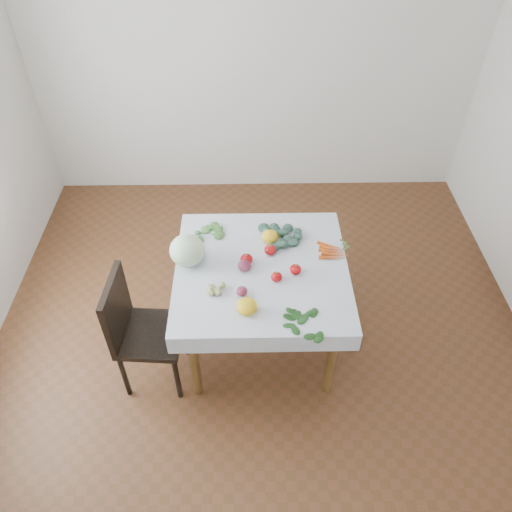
{
  "coord_description": "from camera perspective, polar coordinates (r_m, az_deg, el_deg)",
  "views": [
    {
      "loc": [
        -0.08,
        -2.29,
        3.05
      ],
      "look_at": [
        -0.04,
        0.04,
        0.82
      ],
      "focal_mm": 35.0,
      "sensor_mm": 36.0,
      "label": 1
    }
  ],
  "objects": [
    {
      "name": "carrot_bunch",
      "position": [
        3.37,
        8.77,
        0.5
      ],
      "size": [
        0.19,
        0.19,
        0.03
      ],
      "color": "orange",
      "rests_on": "tablecloth"
    },
    {
      "name": "tomato_b",
      "position": [
        3.2,
        4.53,
        -1.53
      ],
      "size": [
        0.09,
        0.09,
        0.06
      ],
      "primitive_type": "ellipsoid",
      "rotation": [
        0.0,
        0.0,
        -0.2
      ],
      "color": "red",
      "rests_on": "tablecloth"
    },
    {
      "name": "back_wall",
      "position": [
        4.62,
        -0.0,
        22.06
      ],
      "size": [
        4.0,
        0.04,
        2.7
      ],
      "primitive_type": "cube",
      "color": "silver",
      "rests_on": "ground"
    },
    {
      "name": "ground",
      "position": [
        3.82,
        0.56,
        -9.4
      ],
      "size": [
        4.0,
        4.0,
        0.0
      ],
      "primitive_type": "plane",
      "color": "brown"
    },
    {
      "name": "basil_bunch",
      "position": [
        2.94,
        5.63,
        -7.76
      ],
      "size": [
        0.3,
        0.21,
        0.01
      ],
      "color": "#1D4F18",
      "rests_on": "tablecloth"
    },
    {
      "name": "tomato_a",
      "position": [
        3.25,
        -1.09,
        -0.38
      ],
      "size": [
        0.09,
        0.09,
        0.07
      ],
      "primitive_type": "ellipsoid",
      "rotation": [
        0.0,
        0.0,
        0.13
      ],
      "color": "red",
      "rests_on": "tablecloth"
    },
    {
      "name": "chair",
      "position": [
        3.32,
        -13.5,
        -7.8
      ],
      "size": [
        0.44,
        0.44,
        0.91
      ],
      "color": "black",
      "rests_on": "ground"
    },
    {
      "name": "heirloom_back",
      "position": [
        3.41,
        1.62,
        2.26
      ],
      "size": [
        0.15,
        0.15,
        0.08
      ],
      "primitive_type": "ellipsoid",
      "rotation": [
        0.0,
        0.0,
        0.42
      ],
      "color": "yellow",
      "rests_on": "tablecloth"
    },
    {
      "name": "onion_a",
      "position": [
        3.21,
        -1.33,
        -1.13
      ],
      "size": [
        0.1,
        0.1,
        0.07
      ],
      "primitive_type": "ellipsoid",
      "rotation": [
        0.0,
        0.0,
        -0.14
      ],
      "color": "#55182E",
      "rests_on": "tablecloth"
    },
    {
      "name": "onion_b",
      "position": [
        3.06,
        -1.64,
        -4.05
      ],
      "size": [
        0.07,
        0.07,
        0.06
      ],
      "primitive_type": "ellipsoid",
      "rotation": [
        0.0,
        0.0,
        0.01
      ],
      "color": "#55182E",
      "rests_on": "tablecloth"
    },
    {
      "name": "tomato_d",
      "position": [
        3.14,
        2.35,
        -2.4
      ],
      "size": [
        0.1,
        0.1,
        0.06
      ],
      "primitive_type": "ellipsoid",
      "rotation": [
        0.0,
        0.0,
        0.43
      ],
      "color": "red",
      "rests_on": "tablecloth"
    },
    {
      "name": "heirloom_front",
      "position": [
        2.96,
        -1.04,
        -5.78
      ],
      "size": [
        0.16,
        0.16,
        0.09
      ],
      "primitive_type": "ellipsoid",
      "rotation": [
        0.0,
        0.0,
        -0.31
      ],
      "color": "yellow",
      "rests_on": "tablecloth"
    },
    {
      "name": "tablecloth",
      "position": [
        3.25,
        0.65,
        -1.38
      ],
      "size": [
        1.12,
        1.12,
        0.01
      ],
      "primitive_type": "cube",
      "color": "white",
      "rests_on": "table"
    },
    {
      "name": "kale_bunch",
      "position": [
        3.44,
        2.94,
        2.26
      ],
      "size": [
        0.3,
        0.24,
        0.04
      ],
      "color": "#325344",
      "rests_on": "tablecloth"
    },
    {
      "name": "tomato_c",
      "position": [
        3.32,
        1.62,
        0.72
      ],
      "size": [
        0.09,
        0.09,
        0.07
      ],
      "primitive_type": "ellipsoid",
      "rotation": [
        0.0,
        0.0,
        0.2
      ],
      "color": "red",
      "rests_on": "tablecloth"
    },
    {
      "name": "table",
      "position": [
        3.32,
        0.63,
        -2.59
      ],
      "size": [
        1.0,
        1.0,
        0.75
      ],
      "color": "brown",
      "rests_on": "ground"
    },
    {
      "name": "tomatillo_cluster",
      "position": [
        3.1,
        -4.72,
        -3.74
      ],
      "size": [
        0.12,
        0.11,
        0.04
      ],
      "color": "tan",
      "rests_on": "tablecloth"
    },
    {
      "name": "cabbage",
      "position": [
        3.24,
        -7.88,
        0.64
      ],
      "size": [
        0.29,
        0.29,
        0.2
      ],
      "primitive_type": "ellipsoid",
      "rotation": [
        0.0,
        0.0,
        0.31
      ],
      "color": "silver",
      "rests_on": "tablecloth"
    },
    {
      "name": "dill_bunch",
      "position": [
        3.49,
        -4.97,
        2.68
      ],
      "size": [
        0.25,
        0.2,
        0.03
      ],
      "color": "#47823B",
      "rests_on": "tablecloth"
    }
  ]
}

